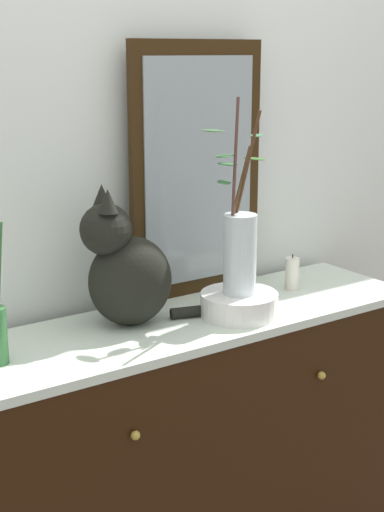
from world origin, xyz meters
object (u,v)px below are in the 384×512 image
Objects in this scene: vase_glass_clear at (240,247)px; mirror_leaning at (197,171)px; cat_sitting at (126,269)px; sideboard at (192,447)px; bowl_porcelain at (239,304)px; candle_pillar at (292,274)px.

mirror_leaning is at bearing 84.09° from vase_glass_clear.
mirror_leaning is 0.42m from cat_sitting.
sideboard is 2.61× the size of vase_glass_clear.
bowl_porcelain is 0.31m from candle_pillar.
candle_pillar reaches higher than sideboard.
candle_pillar is (0.26, -0.15, -0.33)m from mirror_leaning.
cat_sitting is at bearing 159.01° from bowl_porcelain.
vase_glass_clear is at bearing -161.49° from candle_pillar.
mirror_leaning reaches higher than vase_glass_clear.
cat_sitting is 0.35m from bowl_porcelain.
cat_sitting reaches higher than sideboard.
vase_glass_clear reaches higher than sideboard.
vase_glass_clear is (0.12, -0.06, 0.62)m from sideboard.
sideboard is at bearing -175.35° from candle_pillar.
vase_glass_clear is (-0.03, -0.25, -0.18)m from mirror_leaning.
sideboard is 1.86× the size of mirror_leaning.
candle_pillar is at bearing -29.76° from mirror_leaning.
cat_sitting is at bearing 178.37° from candle_pillar.
vase_glass_clear is (0.30, -0.11, 0.04)m from cat_sitting.
bowl_porcelain is (-0.03, -0.25, -0.35)m from mirror_leaning.
bowl_porcelain is at bearing -102.57° from vase_glass_clear.
mirror_leaning is 0.31m from vase_glass_clear.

